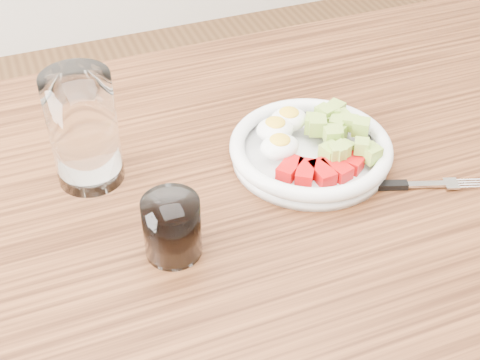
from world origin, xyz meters
TOP-DOWN VIEW (x-y plane):
  - dining_table at (0.00, 0.00)m, footprint 1.50×0.90m
  - bowl at (0.12, 0.05)m, footprint 0.24×0.24m
  - fork at (0.20, -0.05)m, footprint 0.20×0.08m
  - water_glass at (-0.19, 0.13)m, footprint 0.09×0.09m
  - coffee_glass at (-0.13, -0.06)m, footprint 0.07×0.07m

SIDE VIEW (x-z plane):
  - dining_table at x=0.00m, z-range 0.28..1.05m
  - fork at x=0.20m, z-range 0.77..0.78m
  - bowl at x=0.12m, z-range 0.76..0.82m
  - coffee_glass at x=-0.13m, z-range 0.77..0.85m
  - water_glass at x=-0.19m, z-range 0.77..0.94m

